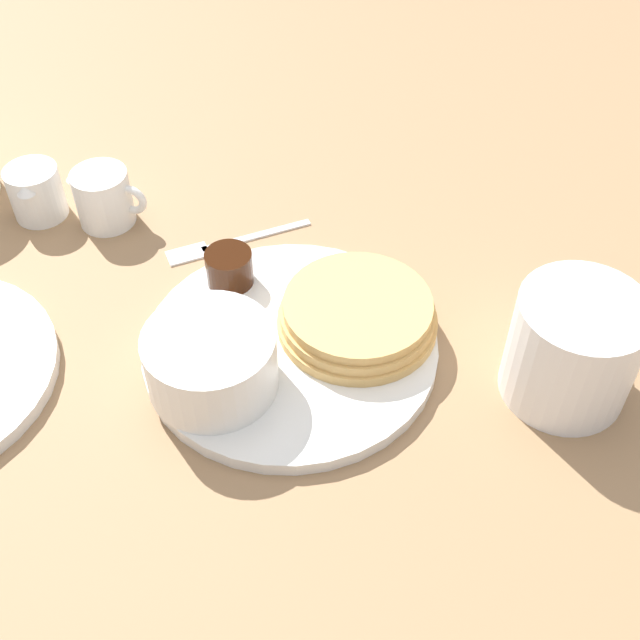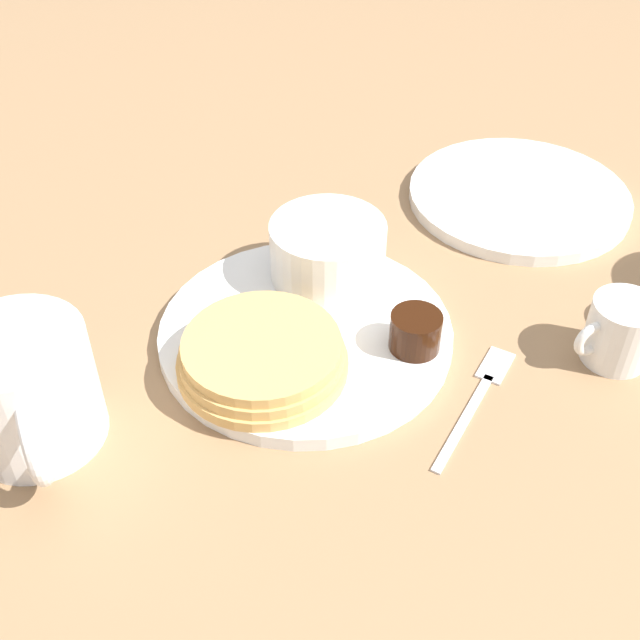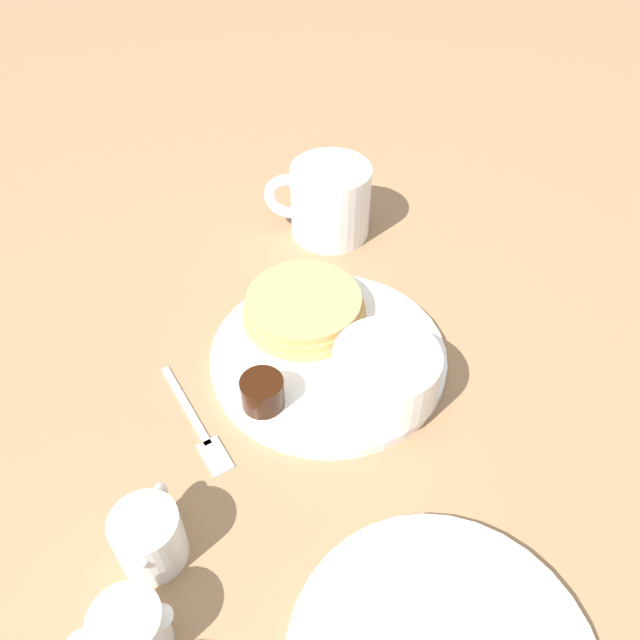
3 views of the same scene
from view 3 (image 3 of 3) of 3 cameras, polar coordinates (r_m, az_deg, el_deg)
ground_plane at (r=0.62m, az=0.76°, el=-3.65°), size 4.00×4.00×0.00m
plate at (r=0.62m, az=0.77°, el=-3.28°), size 0.23×0.23×0.01m
pancake_stack at (r=0.64m, az=-1.48°, el=1.19°), size 0.13×0.13×0.03m
bowl at (r=0.56m, az=5.89°, el=-4.85°), size 0.10×0.10×0.05m
syrup_cup at (r=0.57m, az=-5.46°, el=-6.47°), size 0.04×0.04×0.03m
butter_ramekin at (r=0.56m, az=5.98°, el=-7.17°), size 0.04×0.04×0.04m
coffee_mug at (r=0.75m, az=0.76°, el=10.83°), size 0.10×0.12×0.09m
creamer_pitcher_near at (r=0.51m, az=-15.33°, el=-18.56°), size 0.06×0.06×0.05m
creamer_pitcher_far at (r=0.48m, az=-16.96°, el=-25.60°), size 0.06×0.05×0.05m
fork at (r=0.58m, az=-10.93°, el=-9.76°), size 0.05×0.14×0.00m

